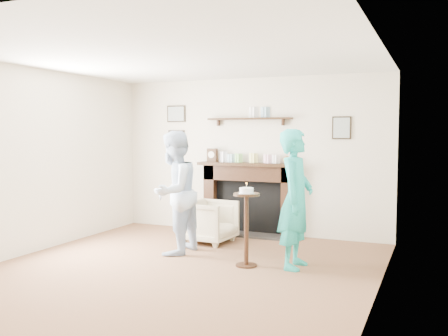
{
  "coord_description": "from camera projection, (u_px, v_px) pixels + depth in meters",
  "views": [
    {
      "loc": [
        2.78,
        -5.06,
        1.62
      ],
      "look_at": [
        0.22,
        0.9,
        1.17
      ],
      "focal_mm": 40.0,
      "sensor_mm": 36.0,
      "label": 1
    }
  ],
  "objects": [
    {
      "name": "room_shell",
      "position": [
        202.0,
        133.0,
        6.36
      ],
      "size": [
        4.54,
        5.02,
        2.52
      ],
      "color": "beige",
      "rests_on": "ground"
    },
    {
      "name": "man",
      "position": [
        174.0,
        253.0,
        6.73
      ],
      "size": [
        0.65,
        0.82,
        1.65
      ],
      "primitive_type": "imported",
      "rotation": [
        0.0,
        0.0,
        -1.6
      ],
      "color": "silver",
      "rests_on": "ground"
    },
    {
      "name": "ground",
      "position": [
        177.0,
        272.0,
        5.84
      ],
      "size": [
        5.0,
        5.0,
        0.0
      ],
      "primitive_type": "plane",
      "color": "brown",
      "rests_on": "ground"
    },
    {
      "name": "armchair",
      "position": [
        210.0,
        242.0,
        7.4
      ],
      "size": [
        0.74,
        0.72,
        0.63
      ],
      "primitive_type": "imported",
      "rotation": [
        0.0,
        0.0,
        1.49
      ],
      "color": "#BFAD8D",
      "rests_on": "ground"
    },
    {
      "name": "pedestal_table",
      "position": [
        246.0,
        215.0,
        6.04
      ],
      "size": [
        0.32,
        0.32,
        1.03
      ],
      "color": "black",
      "rests_on": "ground"
    },
    {
      "name": "woman",
      "position": [
        295.0,
        267.0,
        6.02
      ],
      "size": [
        0.4,
        0.61,
        1.67
      ],
      "primitive_type": "imported",
      "rotation": [
        0.0,
        0.0,
        1.57
      ],
      "color": "#20B0B8",
      "rests_on": "ground"
    }
  ]
}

